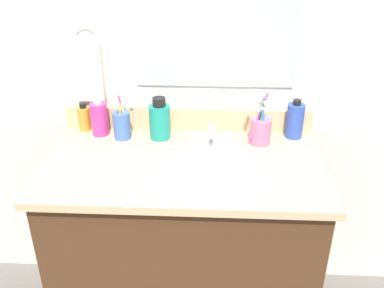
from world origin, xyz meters
name	(u,v)px	position (x,y,z in m)	size (l,w,h in m)	color
vanity_cabinet	(185,252)	(0.00, 0.00, 0.38)	(0.92, 0.50, 0.76)	#4C2D19
countertop	(184,165)	(0.00, 0.00, 0.77)	(0.96, 0.54, 0.03)	#D1B284
backsplash	(188,119)	(0.00, 0.26, 0.83)	(0.96, 0.02, 0.09)	#D1B284
back_wall	(189,152)	(0.00, 0.32, 0.65)	(2.06, 0.04, 1.30)	silver
mirror_panel	(216,11)	(0.10, 0.30, 1.24)	(0.60, 0.01, 0.56)	#B2BCC6
towel_ring	(86,40)	(-0.38, 0.30, 1.13)	(0.10, 0.10, 0.01)	silver
hand_towel	(89,73)	(-0.38, 0.28, 1.01)	(0.11, 0.04, 0.22)	silver
sink_basin	(211,179)	(0.09, -0.06, 0.76)	(0.35, 0.35, 0.11)	white
faucet	(212,138)	(0.09, 0.13, 0.81)	(0.16, 0.10, 0.08)	silver
bottle_mouthwash_teal	(160,120)	(-0.10, 0.18, 0.86)	(0.08, 0.08, 0.16)	teal
bottle_shampoo_blue	(295,120)	(0.41, 0.21, 0.85)	(0.06, 0.06, 0.15)	#2D4CB2
bottle_oil_amber	(84,118)	(-0.41, 0.24, 0.84)	(0.04, 0.04, 0.11)	gold
bottle_soap_pink	(99,118)	(-0.34, 0.20, 0.85)	(0.06, 0.06, 0.15)	#D8338C
cup_blue_plastic	(122,124)	(-0.25, 0.17, 0.84)	(0.07, 0.08, 0.19)	#3F66B7
cup_pink	(261,130)	(0.27, 0.15, 0.84)	(0.09, 0.08, 0.20)	#D16693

